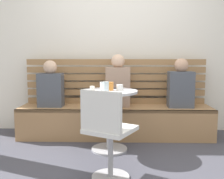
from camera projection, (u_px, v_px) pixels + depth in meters
name	position (u px, v px, depth m)	size (l,w,h in m)	color
ground	(114.00, 173.00, 2.59)	(8.00, 8.00, 0.00)	#42424C
back_wall	(116.00, 37.00, 4.04)	(5.20, 0.10, 2.90)	white
booth_bench	(115.00, 122.00, 3.75)	(2.70, 0.52, 0.44)	#A87C51
booth_backrest	(116.00, 81.00, 3.93)	(2.65, 0.04, 0.67)	#9A7249
cafe_table	(109.00, 109.00, 3.18)	(0.68, 0.68, 0.74)	#ADADB2
white_chair	(107.00, 132.00, 2.39)	(0.54, 0.54, 0.85)	#ADADB2
person_adult	(118.00, 83.00, 3.72)	(0.34, 0.22, 0.74)	#9E7F6B
person_child_left	(51.00, 86.00, 3.70)	(0.34, 0.22, 0.65)	#4C515B
person_child_middle	(181.00, 86.00, 3.65)	(0.34, 0.22, 0.68)	#4C515B
cup_ceramic_white	(120.00, 88.00, 3.14)	(0.08, 0.08, 0.07)	white
cup_espresso_small	(92.00, 88.00, 3.13)	(0.06, 0.06, 0.06)	silver
cup_tumbler_orange	(110.00, 86.00, 3.14)	(0.07, 0.07, 0.10)	orange
cup_glass_tall	(106.00, 87.00, 2.98)	(0.07, 0.07, 0.12)	silver
cup_water_clear	(103.00, 87.00, 3.06)	(0.07, 0.07, 0.11)	white
phone_on_table	(112.00, 88.00, 3.36)	(0.07, 0.14, 0.01)	black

